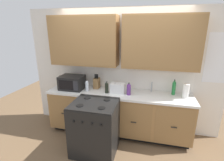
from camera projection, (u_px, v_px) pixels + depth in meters
ground_plane at (115, 141)px, 3.32m from camera, size 8.00×8.00×0.00m
wall_unit at (121, 53)px, 3.29m from camera, size 4.01×0.40×2.51m
counter_run at (118, 113)px, 3.46m from camera, size 2.84×0.64×0.91m
stove_range at (95, 127)px, 2.94m from camera, size 0.76×0.68×0.95m
microwave at (72, 82)px, 3.49m from camera, size 0.48×0.37×0.28m
toaster at (118, 88)px, 3.31m from camera, size 0.28×0.18×0.19m
knife_block at (97, 83)px, 3.54m from camera, size 0.11×0.14×0.31m
sink_faucet at (152, 87)px, 3.35m from camera, size 0.02×0.02×0.20m
paper_towel_roll at (186, 91)px, 3.06m from camera, size 0.12×0.12×0.26m
bottle_dark at (107, 87)px, 3.29m from camera, size 0.07×0.07×0.23m
bottle_amber at (60, 81)px, 3.72m from camera, size 0.07×0.07×0.23m
bottle_green at (174, 87)px, 3.19m from camera, size 0.07×0.07×0.30m
bottle_violet at (129, 89)px, 3.20m from camera, size 0.08×0.08×0.24m
bottle_clear at (87, 85)px, 3.40m from camera, size 0.07×0.07×0.23m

